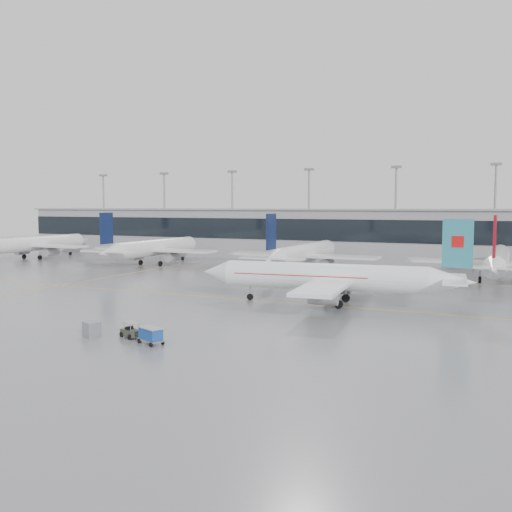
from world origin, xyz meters
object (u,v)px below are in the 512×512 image
at_px(baggage_cart, 151,334).
at_px(gse_unit, 92,329).
at_px(baggage_tug, 131,332).
at_px(air_canada_jet, 333,277).

height_order(baggage_cart, gse_unit, baggage_cart).
bearing_deg(gse_unit, baggage_cart, 21.19).
bearing_deg(baggage_cart, baggage_tug, -180.00).
bearing_deg(gse_unit, air_canada_jet, 81.51).
relative_size(baggage_cart, gse_unit, 1.95).
relative_size(baggage_tug, baggage_cart, 1.11).
distance_m(baggage_cart, gse_unit, 7.17).
height_order(air_canada_jet, baggage_tug, air_canada_jet).
xyz_separation_m(baggage_tug, gse_unit, (-3.82, -1.23, 0.19)).
bearing_deg(gse_unit, baggage_tug, 39.97).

